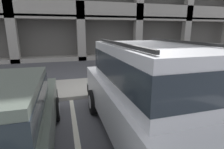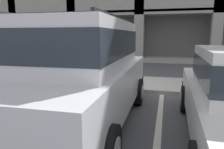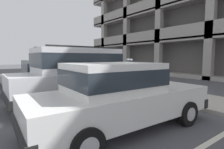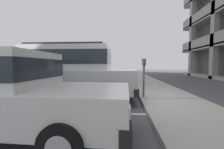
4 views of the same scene
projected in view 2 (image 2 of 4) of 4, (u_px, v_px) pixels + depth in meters
name	position (u px, v px, depth m)	size (l,w,h in m)	color
ground_plane	(112.00, 95.00, 6.55)	(80.00, 80.00, 0.10)	#4C4C51
sidewalk	(121.00, 83.00, 7.77)	(40.00, 2.20, 0.12)	#ADA89E
parking_stall_lines	(160.00, 113.00, 4.85)	(11.81, 4.80, 0.01)	silver
silver_suv	(82.00, 69.00, 4.10)	(2.05, 4.79, 2.03)	silver
parking_meter_near	(108.00, 52.00, 6.71)	(0.35, 0.12, 1.48)	#595B60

